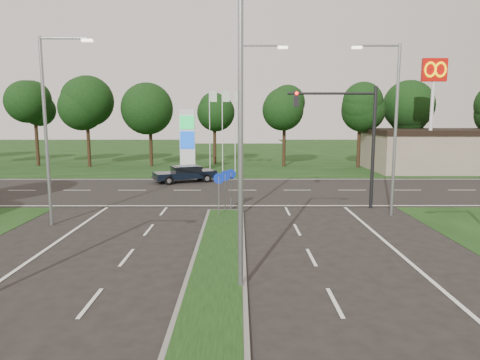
{
  "coord_description": "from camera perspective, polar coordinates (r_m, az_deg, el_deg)",
  "views": [
    {
      "loc": [
        0.75,
        -6.59,
        5.27
      ],
      "look_at": [
        0.81,
        14.28,
        2.2
      ],
      "focal_mm": 32.0,
      "sensor_mm": 36.0,
      "label": 1
    }
  ],
  "objects": [
    {
      "name": "verge_far",
      "position": [
        61.82,
        -0.86,
        3.48
      ],
      "size": [
        160.0,
        50.0,
        0.02
      ],
      "primitive_type": "cube",
      "color": "black",
      "rests_on": "ground"
    },
    {
      "name": "cross_road",
      "position": [
        31.05,
        -1.54,
        -1.41
      ],
      "size": [
        160.0,
        12.0,
        0.02
      ],
      "primitive_type": "cube",
      "color": "black",
      "rests_on": "ground"
    },
    {
      "name": "median_kerb",
      "position": [
        11.82,
        -3.96,
        -17.8
      ],
      "size": [
        2.0,
        26.0,
        0.12
      ],
      "primitive_type": "cube",
      "color": "slate",
      "rests_on": "ground"
    },
    {
      "name": "commercial_building",
      "position": [
        47.71,
        26.34,
        3.57
      ],
      "size": [
        16.0,
        9.0,
        4.0
      ],
      "primitive_type": "cube",
      "color": "gray",
      "rests_on": "ground"
    },
    {
      "name": "streetlight_median_near",
      "position": [
        12.59,
        0.99,
        7.5
      ],
      "size": [
        2.53,
        0.22,
        9.0
      ],
      "color": "gray",
      "rests_on": "ground"
    },
    {
      "name": "streetlight_median_far",
      "position": [
        22.59,
        0.48,
        7.88
      ],
      "size": [
        2.53,
        0.22,
        9.0
      ],
      "color": "gray",
      "rests_on": "ground"
    },
    {
      "name": "streetlight_left_far",
      "position": [
        22.49,
        -24.09,
        7.16
      ],
      "size": [
        2.53,
        0.22,
        9.0
      ],
      "color": "gray",
      "rests_on": "ground"
    },
    {
      "name": "streetlight_right_far",
      "position": [
        23.98,
        19.63,
        7.43
      ],
      "size": [
        2.53,
        0.22,
        9.0
      ],
      "rotation": [
        0.0,
        0.0,
        3.14
      ],
      "color": "gray",
      "rests_on": "ground"
    },
    {
      "name": "traffic_signal",
      "position": [
        25.42,
        14.62,
        6.71
      ],
      "size": [
        5.1,
        0.42,
        7.0
      ],
      "color": "black",
      "rests_on": "ground"
    },
    {
      "name": "median_signs",
      "position": [
        23.27,
        -2.0,
        -0.43
      ],
      "size": [
        1.16,
        1.76,
        2.38
      ],
      "color": "gray",
      "rests_on": "ground"
    },
    {
      "name": "gas_pylon",
      "position": [
        39.95,
        -6.71,
        5.34
      ],
      "size": [
        5.8,
        1.26,
        8.0
      ],
      "color": "silver",
      "rests_on": "ground"
    },
    {
      "name": "mcdonalds_sign",
      "position": [
        42.33,
        24.39,
        11.32
      ],
      "size": [
        2.2,
        0.47,
        10.4
      ],
      "color": "silver",
      "rests_on": "ground"
    },
    {
      "name": "treeline_far",
      "position": [
        46.55,
        -0.98,
        10.29
      ],
      "size": [
        6.0,
        6.0,
        9.9
      ],
      "color": "black",
      "rests_on": "ground"
    },
    {
      "name": "navy_sedan",
      "position": [
        35.17,
        -7.33,
        0.88
      ],
      "size": [
        5.3,
        3.78,
        1.35
      ],
      "rotation": [
        0.0,
        0.0,
        1.98
      ],
      "color": "black",
      "rests_on": "ground"
    }
  ]
}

